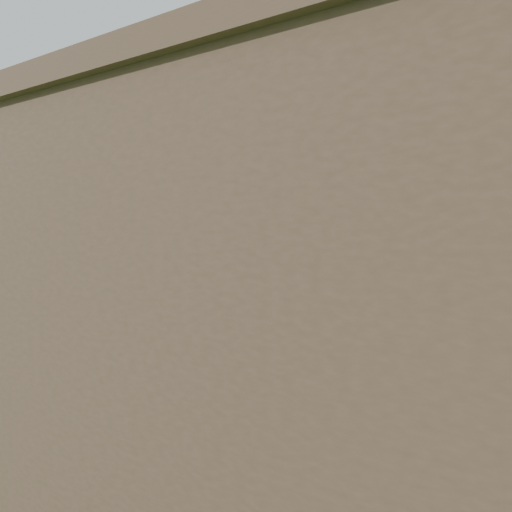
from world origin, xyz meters
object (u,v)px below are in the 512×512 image
object	(u,v)px
octopus_kite	(329,191)
motel	(503,312)
chainlink_fence	(190,332)
picnic_table	(334,365)

from	to	relation	value
octopus_kite	motel	bearing A→B (deg)	-79.91
octopus_kite	chainlink_fence	bearing A→B (deg)	-120.97
chainlink_fence	picnic_table	bearing A→B (deg)	-7.65
motel	octopus_kite	bearing A→B (deg)	120.62
chainlink_fence	motel	size ratio (longest dim) A/B	2.41
chainlink_fence	octopus_kite	world-z (taller)	octopus_kite
chainlink_fence	picnic_table	size ratio (longest dim) A/B	23.29
picnic_table	octopus_kite	world-z (taller)	octopus_kite
picnic_table	octopus_kite	bearing A→B (deg)	111.04
chainlink_fence	octopus_kite	size ratio (longest dim) A/B	4.72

